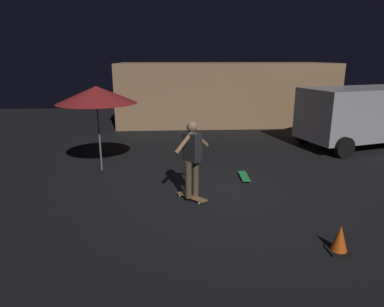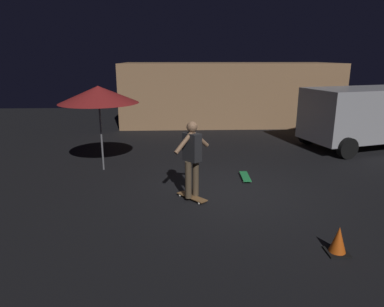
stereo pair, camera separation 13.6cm
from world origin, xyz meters
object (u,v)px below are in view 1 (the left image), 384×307
(skateboard_spare, at_px, (244,176))
(traffic_cone, at_px, (340,240))
(skater, at_px, (192,154))
(skateboard_ridden, at_px, (192,197))
(patio_umbrella, at_px, (96,95))
(parked_van, at_px, (367,113))

(skateboard_spare, bearing_deg, traffic_cone, -77.41)
(skater, bearing_deg, skateboard_ridden, 135.00)
(patio_umbrella, relative_size, skateboard_ridden, 3.22)
(skateboard_ridden, bearing_deg, skateboard_spare, 41.96)
(patio_umbrella, bearing_deg, parked_van, 14.18)
(patio_umbrella, distance_m, traffic_cone, 6.67)
(parked_van, relative_size, traffic_cone, 10.74)
(parked_van, xyz_separation_m, skateboard_spare, (-4.90, -3.11, -1.11))
(skateboard_spare, xyz_separation_m, traffic_cone, (0.79, -3.56, 0.16))
(skateboard_spare, distance_m, traffic_cone, 3.65)
(skateboard_spare, relative_size, skater, 0.47)
(skater, bearing_deg, skateboard_spare, 41.96)
(parked_van, bearing_deg, skateboard_ridden, -145.23)
(parked_van, bearing_deg, traffic_cone, -121.63)
(skateboard_ridden, bearing_deg, patio_umbrella, 137.10)
(skater, bearing_deg, traffic_cone, -45.57)
(parked_van, relative_size, skater, 2.96)
(skateboard_spare, xyz_separation_m, skater, (-1.43, -1.29, 0.98))
(parked_van, height_order, skateboard_spare, parked_van)
(patio_umbrella, xyz_separation_m, skateboard_spare, (3.80, -0.91, -2.02))
(skateboard_spare, bearing_deg, patio_umbrella, 166.48)
(skateboard_spare, bearing_deg, parked_van, 32.40)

